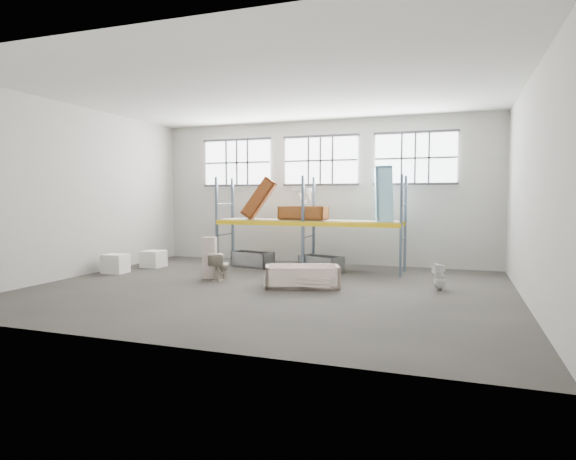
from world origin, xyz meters
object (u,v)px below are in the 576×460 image
at_px(blue_tub_upright, 384,195).
at_px(carton_near, 116,264).
at_px(steel_tub_left, 253,259).
at_px(bucket, 269,281).
at_px(bathtub_beige, 302,276).
at_px(toilet_beige, 220,266).
at_px(cistern_tall, 210,258).
at_px(rust_tub_flat, 303,213).
at_px(toilet_white, 440,277).
at_px(steel_tub_right, 321,264).

relative_size(blue_tub_upright, carton_near, 2.58).
height_order(steel_tub_left, blue_tub_upright, blue_tub_upright).
bearing_deg(bucket, steel_tub_left, 120.12).
height_order(bathtub_beige, steel_tub_left, bathtub_beige).
xyz_separation_m(bathtub_beige, toilet_beige, (-2.54, 0.33, 0.11)).
bearing_deg(cistern_tall, bathtub_beige, -20.53).
distance_m(bathtub_beige, toilet_beige, 2.57).
distance_m(cistern_tall, bucket, 2.30).
bearing_deg(steel_tub_left, carton_near, -143.26).
relative_size(blue_tub_upright, bucket, 5.34).
bearing_deg(rust_tub_flat, bucket, -87.64).
distance_m(bathtub_beige, bucket, 0.86).
height_order(cistern_tall, toilet_white, cistern_tall).
height_order(toilet_beige, steel_tub_right, toilet_beige).
height_order(cistern_tall, blue_tub_upright, blue_tub_upright).
relative_size(rust_tub_flat, bucket, 4.64).
relative_size(toilet_white, carton_near, 1.01).
bearing_deg(steel_tub_right, blue_tub_upright, 12.89).
bearing_deg(steel_tub_right, carton_near, -158.40).
height_order(toilet_beige, steel_tub_left, toilet_beige).
distance_m(toilet_white, carton_near, 9.53).
bearing_deg(rust_tub_flat, cistern_tall, -127.44).
height_order(toilet_beige, cistern_tall, cistern_tall).
bearing_deg(steel_tub_left, rust_tub_flat, 2.89).
distance_m(rust_tub_flat, bucket, 3.74).
bearing_deg(blue_tub_upright, bucket, -124.98).
bearing_deg(toilet_white, bathtub_beige, -101.53).
bearing_deg(bathtub_beige, cistern_tall, 152.03).
xyz_separation_m(toilet_white, steel_tub_left, (-6.05, 2.13, -0.09)).
bearing_deg(toilet_beige, steel_tub_left, -90.76).
height_order(steel_tub_left, steel_tub_right, steel_tub_left).
xyz_separation_m(bathtub_beige, steel_tub_left, (-2.67, 2.90, -0.03)).
height_order(toilet_beige, rust_tub_flat, rust_tub_flat).
distance_m(blue_tub_upright, bucket, 4.75).
bearing_deg(toilet_beige, carton_near, -3.27).
xyz_separation_m(rust_tub_flat, bucket, (0.14, -3.35, -1.66)).
distance_m(cistern_tall, rust_tub_flat, 3.50).
bearing_deg(rust_tub_flat, blue_tub_upright, 1.97).
distance_m(bathtub_beige, steel_tub_right, 2.66).
relative_size(bathtub_beige, blue_tub_upright, 1.09).
height_order(steel_tub_right, rust_tub_flat, rust_tub_flat).
distance_m(cistern_tall, blue_tub_upright, 5.57).
relative_size(toilet_beige, rust_tub_flat, 0.51).
bearing_deg(bathtub_beige, steel_tub_left, 112.18).
height_order(bathtub_beige, blue_tub_upright, blue_tub_upright).
distance_m(bathtub_beige, carton_near, 6.14).
bearing_deg(blue_tub_upright, bathtub_beige, -117.91).
xyz_separation_m(cistern_tall, bucket, (2.13, -0.75, -0.43)).
distance_m(bathtub_beige, blue_tub_upright, 4.07).
height_order(bathtub_beige, bucket, bathtub_beige).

